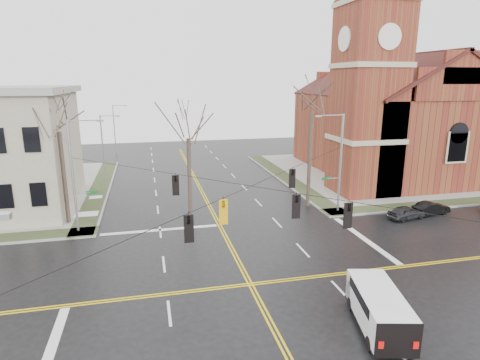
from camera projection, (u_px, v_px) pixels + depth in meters
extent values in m
plane|color=black|center=(250.00, 284.00, 24.37)|extent=(120.00, 120.00, 0.00)
cube|color=gray|center=(384.00, 172.00, 53.49)|extent=(30.00, 30.00, 0.15)
cube|color=#313B20|center=(286.00, 177.00, 50.42)|extent=(2.00, 30.00, 0.02)
cube|color=#313B20|center=(462.00, 201.00, 40.44)|extent=(30.00, 2.00, 0.02)
cube|color=#313B20|center=(99.00, 188.00, 45.47)|extent=(2.00, 30.00, 0.02)
cube|color=gold|center=(248.00, 284.00, 24.34)|extent=(0.12, 100.00, 0.01)
cube|color=gold|center=(252.00, 284.00, 24.40)|extent=(0.12, 100.00, 0.01)
cube|color=gold|center=(251.00, 285.00, 24.26)|extent=(100.00, 0.12, 0.01)
cube|color=gold|center=(250.00, 283.00, 24.48)|extent=(100.00, 0.12, 0.01)
cube|color=silver|center=(160.00, 230.00, 33.18)|extent=(9.50, 0.50, 0.01)
cube|color=silver|center=(364.00, 238.00, 31.41)|extent=(0.50, 9.50, 0.01)
cube|color=maroon|center=(368.00, 100.00, 41.75)|extent=(6.00, 6.00, 20.00)
cube|color=#B4A98B|center=(375.00, 2.00, 39.44)|extent=(6.30, 6.30, 0.50)
cylinder|color=silver|center=(390.00, 37.00, 37.41)|extent=(2.40, 0.15, 2.40)
cylinder|color=silver|center=(344.00, 39.00, 39.62)|extent=(0.15, 2.40, 2.40)
cube|color=maroon|center=(390.00, 134.00, 53.46)|extent=(18.00, 24.00, 10.00)
cube|color=maroon|center=(347.00, 168.00, 46.44)|extent=(2.00, 5.00, 4.40)
cylinder|color=gray|center=(341.00, 163.00, 36.64)|extent=(0.20, 0.20, 9.00)
cylinder|color=gray|center=(334.00, 178.00, 36.84)|extent=(1.20, 0.06, 0.06)
cube|color=#0E531F|center=(327.00, 179.00, 36.68)|extent=(0.90, 0.04, 0.25)
cylinder|color=gray|center=(331.00, 115.00, 35.31)|extent=(2.40, 0.08, 0.08)
cube|color=gray|center=(318.00, 116.00, 35.05)|extent=(0.50, 0.22, 0.15)
cylinder|color=gray|center=(73.00, 177.00, 31.56)|extent=(0.20, 0.20, 9.00)
cylinder|color=gray|center=(83.00, 193.00, 32.02)|extent=(1.20, 0.06, 0.06)
cube|color=#0E531F|center=(92.00, 192.00, 32.17)|extent=(0.90, 0.04, 0.25)
cylinder|color=gray|center=(84.00, 120.00, 30.75)|extent=(2.40, 0.08, 0.08)
cube|color=gray|center=(100.00, 121.00, 31.03)|extent=(0.50, 0.22, 0.15)
cylinder|color=black|center=(251.00, 186.00, 22.86)|extent=(23.02, 23.02, 0.03)
cylinder|color=black|center=(251.00, 186.00, 22.86)|extent=(23.02, 23.02, 0.03)
imported|color=black|center=(189.00, 229.00, 18.38)|extent=(0.21, 0.26, 1.30)
imported|color=black|center=(292.00, 179.00, 27.71)|extent=(0.21, 0.26, 1.30)
imported|color=#E1A40D|center=(223.00, 212.00, 20.71)|extent=(0.21, 0.26, 1.30)
imported|color=black|center=(176.00, 185.00, 25.94)|extent=(0.21, 0.26, 1.30)
imported|color=black|center=(348.00, 216.00, 20.15)|extent=(0.21, 0.26, 1.30)
imported|color=black|center=(296.00, 207.00, 21.60)|extent=(0.21, 0.26, 1.30)
cylinder|color=gray|center=(103.00, 149.00, 47.43)|extent=(0.16, 0.16, 8.00)
cylinder|color=gray|center=(109.00, 116.00, 46.70)|extent=(2.00, 0.07, 0.07)
cube|color=gray|center=(118.00, 116.00, 46.94)|extent=(0.45, 0.20, 0.13)
cylinder|color=gray|center=(114.00, 129.00, 66.32)|extent=(0.16, 0.16, 8.00)
cylinder|color=gray|center=(119.00, 105.00, 65.59)|extent=(2.00, 0.07, 0.07)
cube|color=gray|center=(125.00, 106.00, 65.82)|extent=(0.45, 0.20, 0.13)
cube|color=white|center=(379.00, 308.00, 19.76)|extent=(3.13, 5.43, 1.64)
cube|color=white|center=(366.00, 290.00, 21.88)|extent=(2.12, 1.31, 1.16)
cube|color=black|center=(365.00, 279.00, 22.08)|extent=(1.76, 0.53, 0.77)
cube|color=black|center=(379.00, 296.00, 19.82)|extent=(2.76, 3.84, 0.53)
cube|color=#B70C0A|center=(381.00, 345.00, 17.29)|extent=(0.24, 0.12, 0.33)
cube|color=#B70C0A|center=(416.00, 345.00, 17.28)|extent=(0.24, 0.12, 0.33)
cube|color=black|center=(378.00, 323.00, 19.97)|extent=(3.19, 5.49, 0.10)
cylinder|color=black|center=(351.00, 304.00, 21.60)|extent=(0.41, 0.73, 0.69)
cylinder|color=black|center=(384.00, 304.00, 21.59)|extent=(0.41, 0.73, 0.69)
cylinder|color=black|center=(370.00, 344.00, 18.33)|extent=(0.41, 0.73, 0.69)
cylinder|color=black|center=(409.00, 344.00, 18.32)|extent=(0.41, 0.73, 0.69)
imported|color=black|center=(406.00, 212.00, 35.69)|extent=(3.76, 2.07, 1.21)
imported|color=black|center=(431.00, 208.00, 36.92)|extent=(3.78, 1.81, 1.20)
cylinder|color=#322820|center=(64.00, 178.00, 33.67)|extent=(0.36, 0.36, 7.80)
cylinder|color=#322820|center=(189.00, 177.00, 36.09)|extent=(0.36, 0.36, 6.91)
cylinder|color=#322820|center=(309.00, 160.00, 38.09)|extent=(0.36, 0.36, 8.99)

